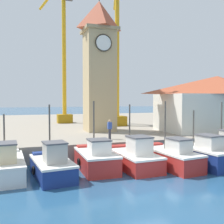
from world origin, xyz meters
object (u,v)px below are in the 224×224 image
at_px(clock_tower, 99,62).
at_px(dock_worker_near_tower, 110,129).
at_px(fishing_boat_mid_left, 134,157).
at_px(port_crane_near, 117,66).
at_px(fishing_boat_far_left, 5,165).
at_px(warehouse_right, 217,103).
at_px(fishing_boat_mid_right, 200,154).
at_px(fishing_boat_left_inner, 96,159).
at_px(port_crane_far, 64,66).
at_px(fishing_boat_left_outer, 52,165).
at_px(fishing_boat_center, 171,157).

relative_size(clock_tower, dock_worker_near_tower, 9.27).
bearing_deg(fishing_boat_mid_left, port_crane_near, 74.61).
bearing_deg(fishing_boat_far_left, fishing_boat_mid_left, -2.75).
height_order(fishing_boat_mid_left, warehouse_right, warehouse_right).
relative_size(fishing_boat_mid_left, warehouse_right, 0.38).
bearing_deg(port_crane_near, dock_worker_near_tower, -112.47).
xyz_separation_m(fishing_boat_mid_right, clock_tower, (-3.99, 11.39, 7.60)).
height_order(fishing_boat_left_inner, port_crane_far, port_crane_far).
bearing_deg(fishing_boat_left_outer, warehouse_right, 23.15).
relative_size(fishing_boat_left_inner, warehouse_right, 0.35).
relative_size(fishing_boat_far_left, fishing_boat_mid_right, 0.97).
height_order(fishing_boat_far_left, dock_worker_near_tower, fishing_boat_far_left).
relative_size(clock_tower, port_crane_far, 0.74).
height_order(clock_tower, port_crane_far, port_crane_far).
xyz_separation_m(fishing_boat_mid_left, dock_worker_near_tower, (-0.15, 4.75, 1.37)).
xyz_separation_m(fishing_boat_mid_left, port_crane_far, (-1.57, 21.42, 8.49)).
bearing_deg(fishing_boat_left_outer, port_crane_far, 80.22).
height_order(fishing_boat_far_left, fishing_boat_left_outer, fishing_boat_left_outer).
height_order(fishing_boat_mid_right, warehouse_right, warehouse_right).
xyz_separation_m(fishing_boat_left_inner, port_crane_far, (0.93, 21.12, 8.47)).
bearing_deg(fishing_boat_center, fishing_boat_far_left, 174.32).
bearing_deg(dock_worker_near_tower, clock_tower, 82.58).
distance_m(clock_tower, dock_worker_near_tower, 8.63).
bearing_deg(warehouse_right, fishing_boat_center, -142.48).
bearing_deg(clock_tower, port_crane_near, 52.47).
bearing_deg(fishing_boat_far_left, port_crane_near, 50.80).
distance_m(fishing_boat_mid_left, port_crane_far, 23.09).
bearing_deg(fishing_boat_mid_left, port_crane_far, 94.20).
xyz_separation_m(fishing_boat_left_outer, fishing_boat_center, (7.72, -0.23, 0.01)).
bearing_deg(dock_worker_near_tower, fishing_boat_far_left, -150.78).
relative_size(warehouse_right, dock_worker_near_tower, 7.86).
distance_m(fishing_boat_far_left, port_crane_far, 23.57).
xyz_separation_m(fishing_boat_mid_right, dock_worker_near_tower, (-4.75, 5.52, 1.31)).
xyz_separation_m(warehouse_right, dock_worker_near_tower, (-12.93, -2.58, -2.12)).
height_order(fishing_boat_mid_right, dock_worker_near_tower, fishing_boat_mid_right).
height_order(fishing_boat_left_outer, port_crane_near, port_crane_near).
bearing_deg(fishing_boat_center, fishing_boat_left_outer, 178.29).
bearing_deg(fishing_boat_left_outer, fishing_boat_mid_right, -2.05).
bearing_deg(fishing_boat_far_left, dock_worker_near_tower, 29.22).
bearing_deg(fishing_boat_left_inner, warehouse_right, 24.70).
bearing_deg(fishing_boat_mid_right, fishing_boat_far_left, 174.74).
bearing_deg(fishing_boat_far_left, fishing_boat_mid_right, -5.26).
bearing_deg(fishing_boat_mid_right, fishing_boat_mid_left, 170.45).
xyz_separation_m(fishing_boat_mid_left, fishing_boat_center, (2.39, -0.65, 0.00)).
xyz_separation_m(fishing_boat_left_outer, fishing_boat_mid_left, (5.34, 0.42, 0.01)).
relative_size(port_crane_near, port_crane_far, 0.95).
distance_m(fishing_boat_left_inner, clock_tower, 13.21).
distance_m(fishing_boat_far_left, fishing_boat_mid_right, 12.61).
distance_m(fishing_boat_far_left, dock_worker_near_tower, 9.05).
xyz_separation_m(fishing_boat_far_left, fishing_boat_mid_right, (12.55, -1.16, 0.06)).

